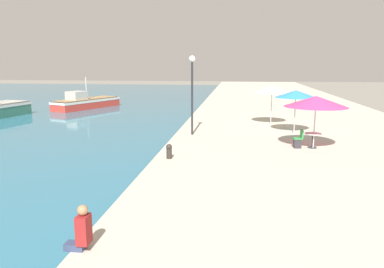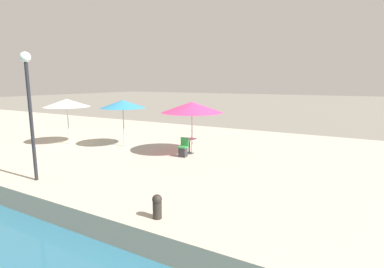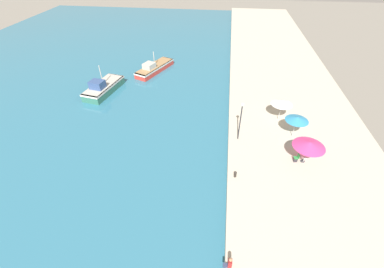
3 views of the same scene
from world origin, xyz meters
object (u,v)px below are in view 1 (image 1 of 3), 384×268
object	(u,v)px
cafe_table	(313,137)
cafe_chair_left	(298,141)
cafe_umbrella_white	(296,94)
cafe_umbrella_striped	(272,90)
fishing_boat_mid	(86,102)
lamppost	(192,82)
cafe_umbrella_pink	(316,101)
person_at_quay	(82,230)
mooring_bollard	(169,151)

from	to	relation	value
cafe_table	cafe_chair_left	world-z (taller)	cafe_chair_left
cafe_umbrella_white	cafe_umbrella_striped	bearing A→B (deg)	109.24
fishing_boat_mid	lamppost	xyz separation A→B (m)	(13.78, -17.51, 3.15)
cafe_umbrella_pink	cafe_table	world-z (taller)	cafe_umbrella_pink
fishing_boat_mid	cafe_table	bearing A→B (deg)	-22.68
cafe_table	lamppost	size ratio (longest dim) A/B	0.18
cafe_umbrella_pink	lamppost	size ratio (longest dim) A/B	0.66
cafe_umbrella_white	person_at_quay	distance (m)	16.80
mooring_bollard	lamppost	bearing A→B (deg)	86.72
cafe_umbrella_striped	cafe_chair_left	world-z (taller)	cafe_umbrella_striped
fishing_boat_mid	mooring_bollard	world-z (taller)	fishing_boat_mid
cafe_table	person_at_quay	xyz separation A→B (m)	(-7.12, -11.23, -0.06)
cafe_umbrella_white	lamppost	distance (m)	6.19
cafe_table	cafe_chair_left	xyz separation A→B (m)	(-0.72, -0.08, -0.21)
person_at_quay	lamppost	xyz separation A→B (m)	(0.78, 14.00, 2.62)
cafe_umbrella_striped	person_at_quay	bearing A→B (deg)	-107.17
cafe_chair_left	mooring_bollard	distance (m)	6.59
cafe_umbrella_pink	cafe_chair_left	bearing A→B (deg)	174.82
cafe_chair_left	cafe_umbrella_white	bearing A→B (deg)	-12.07
mooring_bollard	lamppost	distance (m)	6.33
cafe_table	mooring_bollard	world-z (taller)	cafe_table
cafe_table	cafe_umbrella_pink	bearing A→B (deg)	-84.19
lamppost	cafe_chair_left	bearing A→B (deg)	-26.93
cafe_umbrella_white	lamppost	world-z (taller)	lamppost
cafe_umbrella_pink	person_at_quay	world-z (taller)	cafe_umbrella_pink
cafe_chair_left	person_at_quay	world-z (taller)	person_at_quay
cafe_umbrella_white	mooring_bollard	xyz separation A→B (m)	(-6.35, -6.94, -2.00)
lamppost	fishing_boat_mid	bearing A→B (deg)	128.20
mooring_bollard	lamppost	world-z (taller)	lamppost
cafe_table	mooring_bollard	distance (m)	7.28
cafe_umbrella_striped	lamppost	world-z (taller)	lamppost
cafe_umbrella_striped	mooring_bollard	distance (m)	11.57
lamppost	cafe_umbrella_striped	bearing A→B (deg)	42.04
cafe_umbrella_white	mooring_bollard	size ratio (longest dim) A/B	3.92
fishing_boat_mid	lamppost	world-z (taller)	lamppost
cafe_umbrella_striped	cafe_table	world-z (taller)	cafe_umbrella_striped
cafe_table	person_at_quay	size ratio (longest dim) A/B	0.75
cafe_umbrella_white	mooring_bollard	world-z (taller)	cafe_umbrella_white
cafe_chair_left	lamppost	distance (m)	6.88
mooring_bollard	lamppost	size ratio (longest dim) A/B	0.14
mooring_bollard	cafe_chair_left	bearing A→B (deg)	25.54
cafe_umbrella_pink	cafe_umbrella_striped	bearing A→B (deg)	101.12
cafe_umbrella_pink	person_at_quay	size ratio (longest dim) A/B	2.83
cafe_chair_left	fishing_boat_mid	bearing A→B (deg)	37.14
cafe_umbrella_pink	mooring_bollard	size ratio (longest dim) A/B	4.61
cafe_umbrella_pink	fishing_boat_mid	bearing A→B (deg)	134.58
fishing_boat_mid	cafe_umbrella_pink	size ratio (longest dim) A/B	2.81
lamppost	cafe_umbrella_white	bearing A→B (deg)	11.65
fishing_boat_mid	cafe_chair_left	xyz separation A→B (m)	(19.40, -20.36, 0.38)
mooring_bollard	person_at_quay	bearing A→B (deg)	-93.14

